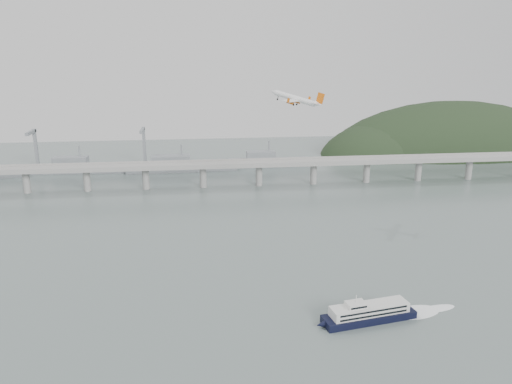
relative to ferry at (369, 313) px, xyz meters
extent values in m
plane|color=slate|center=(-40.73, 36.56, -3.68)|extent=(900.00, 900.00, 0.00)
cube|color=gray|center=(-40.73, 236.56, 16.32)|extent=(800.00, 22.00, 2.20)
cube|color=gray|center=(-40.73, 226.06, 18.32)|extent=(800.00, 0.60, 1.80)
cube|color=gray|center=(-40.73, 247.06, 18.32)|extent=(800.00, 0.60, 1.80)
cylinder|color=gray|center=(-220.73, 236.56, 5.82)|extent=(6.00, 6.00, 21.00)
cylinder|color=gray|center=(-170.73, 236.56, 5.82)|extent=(6.00, 6.00, 21.00)
cylinder|color=gray|center=(-120.73, 236.56, 5.82)|extent=(6.00, 6.00, 21.00)
cylinder|color=gray|center=(-70.73, 236.56, 5.82)|extent=(6.00, 6.00, 21.00)
cylinder|color=gray|center=(-20.73, 236.56, 5.82)|extent=(6.00, 6.00, 21.00)
cylinder|color=gray|center=(29.27, 236.56, 5.82)|extent=(6.00, 6.00, 21.00)
cylinder|color=gray|center=(79.27, 236.56, 5.82)|extent=(6.00, 6.00, 21.00)
cylinder|color=gray|center=(129.27, 236.56, 5.82)|extent=(6.00, 6.00, 21.00)
cylinder|color=gray|center=(179.27, 236.56, 5.82)|extent=(6.00, 6.00, 21.00)
ellipsoid|color=black|center=(229.27, 366.56, -21.68)|extent=(320.00, 150.00, 156.00)
ellipsoid|color=black|center=(134.27, 356.56, -15.68)|extent=(140.00, 110.00, 96.00)
ellipsoid|color=black|center=(319.27, 376.56, -28.68)|extent=(220.00, 140.00, 120.00)
cube|color=slate|center=(-190.73, 306.56, 0.32)|extent=(95.67, 20.15, 8.00)
cube|color=slate|center=(-200.23, 306.56, 8.32)|extent=(33.90, 15.02, 8.00)
cylinder|color=slate|center=(-190.73, 306.56, 16.32)|extent=(1.60, 1.60, 14.00)
cube|color=slate|center=(-90.73, 301.56, 0.32)|extent=(110.55, 21.43, 8.00)
cube|color=slate|center=(-101.73, 301.56, 8.32)|extent=(39.01, 16.73, 8.00)
cylinder|color=slate|center=(-90.73, 301.56, 16.32)|extent=(1.60, 1.60, 14.00)
cube|color=slate|center=(-0.73, 311.56, 0.32)|extent=(85.00, 13.60, 8.00)
cube|color=slate|center=(-9.23, 311.56, 8.32)|extent=(29.75, 11.90, 8.00)
cylinder|color=slate|center=(-0.73, 311.56, 16.32)|extent=(1.60, 1.60, 14.00)
cube|color=slate|center=(-240.73, 336.56, 16.32)|extent=(3.00, 3.00, 40.00)
cube|color=slate|center=(-240.73, 326.56, 34.32)|extent=(3.00, 28.00, 3.00)
cube|color=slate|center=(-130.73, 336.56, 16.32)|extent=(3.00, 3.00, 40.00)
cube|color=slate|center=(-130.73, 326.56, 34.32)|extent=(3.00, 28.00, 3.00)
cube|color=black|center=(0.00, 0.00, -1.93)|extent=(44.76, 17.82, 3.49)
cone|color=black|center=(-23.20, -4.05, -1.93)|extent=(4.90, 4.19, 3.49)
cube|color=silver|center=(0.00, 0.00, 1.99)|extent=(37.59, 14.90, 4.36)
cube|color=black|center=(0.76, -4.34, 3.12)|extent=(32.67, 5.85, 0.87)
cube|color=black|center=(0.76, -4.34, 1.03)|extent=(32.67, 5.85, 0.87)
cube|color=black|center=(-0.76, 4.34, 3.12)|extent=(32.67, 5.85, 0.87)
cube|color=black|center=(-0.76, 4.34, 1.03)|extent=(32.67, 5.85, 0.87)
cube|color=silver|center=(-6.87, -1.20, 5.31)|extent=(9.64, 7.52, 2.27)
cube|color=black|center=(-6.34, -4.25, 5.31)|extent=(7.75, 1.45, 0.87)
cylinder|color=silver|center=(-6.87, -1.20, 8.10)|extent=(0.50, 0.50, 3.49)
ellipsoid|color=white|center=(24.06, 4.21, -3.63)|extent=(26.91, 16.70, 0.17)
ellipsoid|color=white|center=(36.09, 6.31, -3.63)|extent=(19.64, 9.43, 0.17)
cylinder|color=white|center=(-7.57, 143.87, 82.73)|extent=(25.74, 21.60, 10.20)
cone|color=white|center=(-21.07, 153.51, 86.40)|extent=(6.29, 6.06, 4.69)
cone|color=white|center=(6.47, 133.88, 79.46)|extent=(7.11, 6.49, 4.92)
cube|color=white|center=(-6.94, 143.35, 81.46)|extent=(24.93, 32.63, 3.36)
cube|color=white|center=(5.78, 134.42, 80.41)|extent=(10.04, 12.39, 1.65)
cube|color=#DB600E|center=(7.34, 133.52, 83.60)|extent=(5.43, 3.59, 7.78)
cylinder|color=#DB600E|center=(-5.18, 149.17, 80.06)|extent=(5.35, 4.94, 3.38)
cylinder|color=black|center=(-6.95, 150.43, 80.54)|extent=(2.15, 2.38, 2.47)
cube|color=white|center=(-4.96, 149.08, 81.09)|extent=(2.52, 1.83, 1.83)
cylinder|color=#DB600E|center=(-11.85, 139.59, 80.65)|extent=(5.35, 4.94, 3.38)
cylinder|color=black|center=(-13.62, 140.86, 81.14)|extent=(2.15, 2.38, 2.47)
cube|color=white|center=(-11.63, 139.51, 81.69)|extent=(2.52, 1.83, 1.83)
cylinder|color=black|center=(-5.76, 145.77, 79.46)|extent=(1.05, 0.74, 2.59)
cylinder|color=black|center=(-6.00, 145.87, 78.32)|extent=(1.41, 1.11, 1.41)
cylinder|color=black|center=(-8.91, 141.25, 79.74)|extent=(1.05, 0.74, 2.59)
cylinder|color=black|center=(-9.15, 141.35, 78.60)|extent=(1.41, 1.11, 1.41)
cylinder|color=black|center=(-18.31, 151.35, 82.58)|extent=(1.05, 0.74, 2.59)
cylinder|color=black|center=(-18.55, 151.44, 81.44)|extent=(1.41, 1.11, 1.41)
cube|color=#DB600E|center=(5.33, 156.83, 81.32)|extent=(2.00, 1.35, 2.86)
cube|color=#DB600E|center=(-15.31, 127.25, 83.17)|extent=(2.00, 1.35, 2.86)
camera|label=1|loc=(-74.91, -194.47, 115.36)|focal=35.00mm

